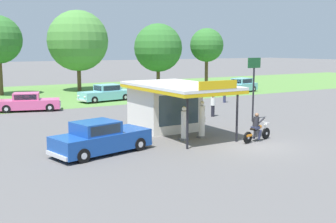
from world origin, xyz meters
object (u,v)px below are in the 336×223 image
Objects in this scene: motorcycle_with_rider at (257,130)px; roadside_pole_sign at (254,78)px; parked_car_back_row_far_left at (171,92)px; parked_car_back_row_right at (240,86)px; featured_classic_sedan at (101,139)px; bystander_leaning_by_kiosk at (213,105)px; parked_car_back_row_far_right at (28,103)px; gas_pump_nearside at (184,125)px; gas_pump_offside at (202,121)px; bystander_standing_back_lot at (225,94)px; parked_car_back_row_centre_right at (106,94)px.

motorcycle_with_rider is 6.91m from roadside_pole_sign.
motorcycle_with_rider reaches higher than parked_car_back_row_far_left.
featured_classic_sedan is at bearing -143.49° from parked_car_back_row_right.
featured_classic_sedan is 3.14× the size of bystander_leaning_by_kiosk.
featured_classic_sedan reaches higher than parked_car_back_row_far_right.
roadside_pole_sign reaches higher than gas_pump_nearside.
gas_pump_nearside is 0.38× the size of parked_car_back_row_far_left.
gas_pump_offside is 3.11m from motorcycle_with_rider.
bystander_leaning_by_kiosk is (-5.85, -5.90, 0.06)m from bystander_standing_back_lot.
roadside_pole_sign is at bearing 13.29° from featured_classic_sedan.
motorcycle_with_rider is 20.63m from parked_car_back_row_centre_right.
gas_pump_nearside is 0.37× the size of parked_car_back_row_right.
featured_classic_sedan is at bearing -166.71° from roadside_pole_sign.
bystander_leaning_by_kiosk reaches higher than parked_car_back_row_centre_right.
bystander_standing_back_lot is (9.13, -6.81, 0.11)m from parked_car_back_row_centre_right.
featured_classic_sedan is 13.10m from roadside_pole_sign.
gas_pump_offside is at bearing -132.03° from bystander_leaning_by_kiosk.
parked_car_back_row_far_right is 18.12m from roadside_pole_sign.
bystander_standing_back_lot is (2.88, -5.01, 0.18)m from parked_car_back_row_far_left.
bystander_standing_back_lot is (17.18, 11.86, 0.11)m from featured_classic_sedan.
gas_pump_offside is at bearing 0.01° from gas_pump_nearside.
gas_pump_nearside reaches higher than parked_car_back_row_far_right.
parked_car_back_row_far_left is 10.45m from parked_car_back_row_right.
gas_pump_offside is 6.32m from featured_classic_sedan.
bystander_leaning_by_kiosk is (5.02, 5.57, -0.07)m from gas_pump_offside.
featured_classic_sedan reaches higher than bystander_standing_back_lot.
motorcycle_with_rider is at bearing -122.66° from bystander_standing_back_lot.
motorcycle_with_rider is (2.02, -2.34, -0.31)m from gas_pump_offside.
bystander_leaning_by_kiosk is (-13.33, -12.30, 0.15)m from parked_car_back_row_right.
motorcycle_with_rider is at bearing -110.79° from bystander_leaning_by_kiosk.
featured_classic_sedan is 22.11m from parked_car_back_row_far_left.
motorcycle_with_rider is 1.38× the size of bystander_leaning_by_kiosk.
gas_pump_offside is 0.92× the size of motorcycle_with_rider.
bystander_standing_back_lot is at bearing 62.47° from roadside_pole_sign.
bystander_leaning_by_kiosk is (3.28, -12.71, 0.17)m from parked_car_back_row_centre_right.
parked_car_back_row_far_right is 15.01m from bystander_leaning_by_kiosk.
featured_classic_sedan is 20.33m from parked_car_back_row_centre_right.
featured_classic_sedan is 20.88m from bystander_standing_back_lot.
roadside_pole_sign reaches higher than featured_classic_sedan.
roadside_pole_sign reaches higher than bystander_standing_back_lot.
gas_pump_nearside reaches higher than bystander_standing_back_lot.
motorcycle_with_rider is (3.24, -2.34, -0.21)m from gas_pump_nearside.
roadside_pole_sign is (12.55, 2.96, 2.31)m from featured_classic_sedan.
gas_pump_nearside is 0.35× the size of parked_car_back_row_far_right.
parked_car_back_row_far_left is at bearing 82.82° from roadside_pole_sign.
motorcycle_with_rider is 0.44× the size of featured_classic_sedan.
parked_car_back_row_centre_right is at bearing 90.76° from motorcycle_with_rider.
parked_car_back_row_far_right is at bearing 89.32° from featured_classic_sedan.
featured_classic_sedan is at bearing -113.34° from parked_car_back_row_centre_right.
parked_car_back_row_far_right is 17.49m from bystander_standing_back_lot.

